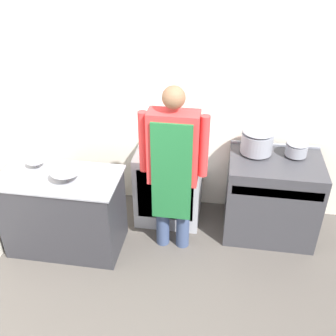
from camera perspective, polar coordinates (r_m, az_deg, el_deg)
name	(u,v)px	position (r m, az deg, el deg)	size (l,w,h in m)	color
ground_plane	(143,324)	(3.69, -3.67, -21.61)	(14.00, 14.00, 0.00)	#4C4742
wall_back	(175,98)	(4.34, 0.96, 10.09)	(8.00, 0.05, 2.70)	silver
prep_counter	(64,212)	(4.22, -14.80, -6.19)	(1.20, 0.63, 0.87)	#2D2D33
stove	(271,197)	(4.40, 14.72, -4.08)	(0.95, 0.70, 0.93)	#38383D
fridge_unit	(169,185)	(4.48, 0.17, -2.45)	(0.72, 0.59, 0.88)	silver
person_cook	(173,163)	(3.74, 0.74, 0.73)	(0.66, 0.24, 1.79)	#38476B
mixing_bowl	(66,176)	(3.87, -14.56, -1.11)	(0.29, 0.29, 0.10)	gray
small_bowl	(36,164)	(4.18, -18.59, 0.59)	(0.19, 0.19, 0.07)	gray
stock_pot	(257,140)	(4.17, 12.82, 3.91)	(0.33, 0.33, 0.26)	gray
sauce_pot	(297,148)	(4.25, 18.17, 2.75)	(0.22, 0.22, 0.15)	gray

